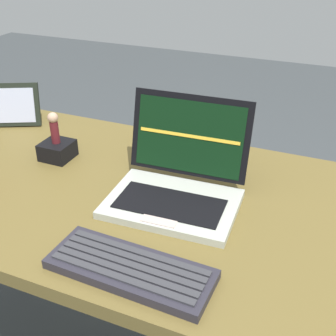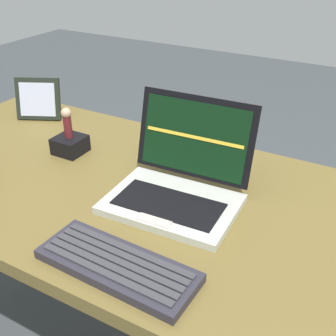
{
  "view_description": "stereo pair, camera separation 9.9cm",
  "coord_description": "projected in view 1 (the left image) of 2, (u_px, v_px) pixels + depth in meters",
  "views": [
    {
      "loc": [
        0.4,
        -0.82,
        1.32
      ],
      "look_at": [
        0.07,
        -0.02,
        0.83
      ],
      "focal_mm": 45.77,
      "sensor_mm": 36.0,
      "label": 1
    },
    {
      "loc": [
        0.49,
        -0.77,
        1.32
      ],
      "look_at": [
        0.07,
        -0.02,
        0.83
      ],
      "focal_mm": 45.77,
      "sensor_mm": 36.0,
      "label": 2
    }
  ],
  "objects": [
    {
      "name": "laptop_front",
      "position": [
        177.0,
        182.0,
        1.04
      ],
      "size": [
        0.32,
        0.28,
        0.23
      ],
      "color": "beige",
      "rests_on": "desk"
    },
    {
      "name": "desk",
      "position": [
        147.0,
        226.0,
        1.14
      ],
      "size": [
        1.64,
        0.73,
        0.73
      ],
      "color": "brown",
      "rests_on": "ground"
    },
    {
      "name": "photo_frame",
      "position": [
        16.0,
        105.0,
        1.42
      ],
      "size": [
        0.16,
        0.11,
        0.14
      ],
      "color": "black",
      "rests_on": "desk"
    },
    {
      "name": "external_keyboard",
      "position": [
        130.0,
        269.0,
        0.83
      ],
      "size": [
        0.33,
        0.13,
        0.02
      ],
      "color": "#2B2933",
      "rests_on": "desk"
    },
    {
      "name": "figurine_stand",
      "position": [
        57.0,
        150.0,
        1.24
      ],
      "size": [
        0.08,
        0.08,
        0.05
      ],
      "primitive_type": "cube",
      "color": "black",
      "rests_on": "desk"
    },
    {
      "name": "figurine",
      "position": [
        54.0,
        126.0,
        1.2
      ],
      "size": [
        0.03,
        0.03,
        0.09
      ],
      "color": "maroon",
      "rests_on": "figurine_stand"
    }
  ]
}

